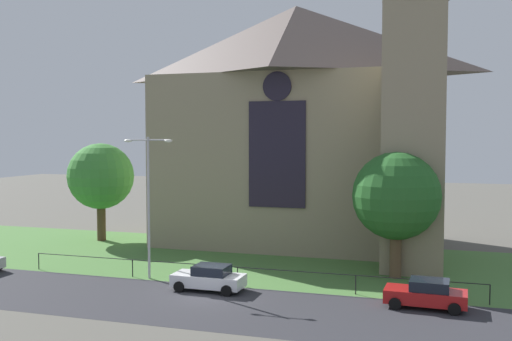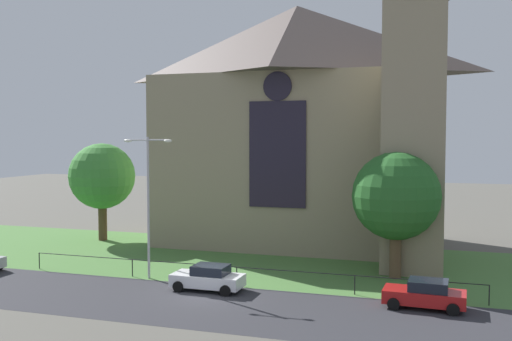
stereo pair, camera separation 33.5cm
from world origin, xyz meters
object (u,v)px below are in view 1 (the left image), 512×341
object	(u,v)px
church_building	(303,122)
parked_car_red	(426,294)
tree_right_near	(396,196)
parked_car_white	(209,278)
tree_left_far	(101,177)
streetlamp_near	(148,190)

from	to	relation	value
church_building	parked_car_red	distance (m)	21.39
church_building	tree_right_near	bearing A→B (deg)	-49.98
church_building	tree_right_near	size ratio (longest dim) A/B	3.22
parked_car_white	parked_car_red	distance (m)	12.24
parked_car_white	parked_car_red	xyz separation A→B (m)	(12.24, 0.13, 0.00)
tree_left_far	streetlamp_near	world-z (taller)	streetlamp_near
parked_car_white	streetlamp_near	bearing A→B (deg)	-17.99
streetlamp_near	parked_car_white	distance (m)	7.01
parked_car_red	tree_right_near	bearing A→B (deg)	-69.83
parked_car_red	parked_car_white	bearing A→B (deg)	3.03
tree_right_near	parked_car_white	world-z (taller)	tree_right_near
streetlamp_near	parked_car_red	size ratio (longest dim) A/B	2.11
church_building	tree_left_far	xyz separation A→B (m)	(-17.13, -3.53, -4.69)
parked_car_white	tree_left_far	bearing A→B (deg)	-39.51
streetlamp_near	parked_car_red	bearing A→B (deg)	-4.90
streetlamp_near	tree_left_far	bearing A→B (deg)	133.11
church_building	parked_car_red	size ratio (longest dim) A/B	6.09
parked_car_red	tree_left_far	bearing A→B (deg)	-22.28
tree_left_far	parked_car_red	distance (m)	30.57
tree_left_far	parked_car_red	size ratio (longest dim) A/B	1.98
tree_right_near	streetlamp_near	xyz separation A→B (m)	(-14.96, -4.83, 0.43)
church_building	parked_car_white	distance (m)	18.96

